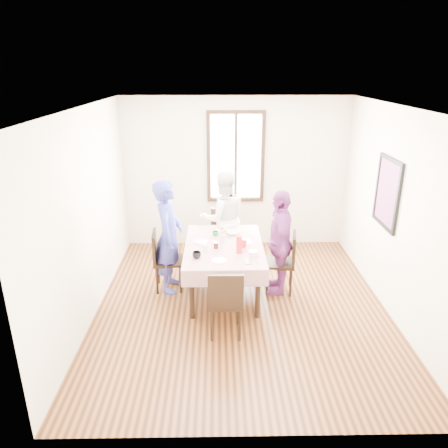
% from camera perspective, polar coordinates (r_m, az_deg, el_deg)
% --- Properties ---
extents(ground, '(4.50, 4.50, 0.00)m').
position_cam_1_polar(ground, '(6.06, 2.35, -10.88)').
color(ground, black).
rests_on(ground, ground).
extents(back_wall, '(4.00, 0.00, 4.00)m').
position_cam_1_polar(back_wall, '(7.64, 1.56, 6.83)').
color(back_wall, beige).
rests_on(back_wall, ground).
extents(right_wall, '(0.00, 4.50, 4.50)m').
position_cam_1_polar(right_wall, '(5.95, 22.17, 1.26)').
color(right_wall, beige).
rests_on(right_wall, ground).
extents(window_frame, '(1.02, 0.06, 1.62)m').
position_cam_1_polar(window_frame, '(7.56, 1.59, 9.01)').
color(window_frame, black).
rests_on(window_frame, back_wall).
extents(window_pane, '(0.90, 0.02, 1.50)m').
position_cam_1_polar(window_pane, '(7.56, 1.59, 9.02)').
color(window_pane, white).
rests_on(window_pane, back_wall).
extents(art_poster, '(0.04, 0.76, 0.96)m').
position_cam_1_polar(art_poster, '(6.15, 21.21, 3.95)').
color(art_poster, red).
rests_on(art_poster, right_wall).
extents(dining_table, '(0.99, 1.49, 0.75)m').
position_cam_1_polar(dining_table, '(6.21, -0.01, -6.12)').
color(dining_table, black).
rests_on(dining_table, ground).
extents(tablecloth, '(1.11, 1.61, 0.01)m').
position_cam_1_polar(tablecloth, '(6.05, -0.01, -2.89)').
color(tablecloth, '#5A0415').
rests_on(tablecloth, dining_table).
extents(chair_left, '(0.45, 0.45, 0.91)m').
position_cam_1_polar(chair_left, '(6.34, -7.52, -4.91)').
color(chair_left, black).
rests_on(chair_left, ground).
extents(chair_right, '(0.48, 0.48, 0.91)m').
position_cam_1_polar(chair_right, '(6.28, 7.55, -5.17)').
color(chair_right, black).
rests_on(chair_right, ground).
extents(chair_far, '(0.44, 0.44, 0.91)m').
position_cam_1_polar(chair_far, '(7.11, -0.14, -1.83)').
color(chair_far, black).
rests_on(chair_far, ground).
extents(chair_near, '(0.42, 0.42, 0.91)m').
position_cam_1_polar(chair_near, '(5.27, 0.18, -10.34)').
color(chair_near, black).
rests_on(chair_near, ground).
extents(person_left, '(0.43, 0.63, 1.68)m').
position_cam_1_polar(person_left, '(6.18, -7.48, -1.67)').
color(person_left, '#343A9A').
rests_on(person_left, ground).
extents(person_far, '(0.91, 0.78, 1.61)m').
position_cam_1_polar(person_far, '(6.96, -0.14, 0.77)').
color(person_far, white).
rests_on(person_far, ground).
extents(person_right, '(0.43, 0.93, 1.56)m').
position_cam_1_polar(person_right, '(6.14, 7.49, -2.43)').
color(person_right, '#7E337B').
rests_on(person_right, ground).
extents(mug_black, '(0.12, 0.12, 0.09)m').
position_cam_1_polar(mug_black, '(5.63, -3.71, -4.21)').
color(mug_black, black).
rests_on(mug_black, tablecloth).
extents(mug_flag, '(0.15, 0.15, 0.10)m').
position_cam_1_polar(mug_flag, '(5.95, 2.67, -2.73)').
color(mug_flag, red).
rests_on(mug_flag, tablecloth).
extents(mug_green, '(0.10, 0.10, 0.07)m').
position_cam_1_polar(mug_green, '(6.35, -1.15, -1.30)').
color(mug_green, '#0C7226').
rests_on(mug_green, tablecloth).
extents(serving_bowl, '(0.26, 0.26, 0.05)m').
position_cam_1_polar(serving_bowl, '(6.41, 1.23, -1.22)').
color(serving_bowl, white).
rests_on(serving_bowl, tablecloth).
extents(juice_carton, '(0.08, 0.08, 0.24)m').
position_cam_1_polar(juice_carton, '(5.76, 2.06, -2.75)').
color(juice_carton, red).
rests_on(juice_carton, tablecloth).
extents(butter_tub, '(0.12, 0.12, 0.06)m').
position_cam_1_polar(butter_tub, '(5.70, 3.99, -4.04)').
color(butter_tub, white).
rests_on(butter_tub, tablecloth).
extents(jam_jar, '(0.07, 0.07, 0.09)m').
position_cam_1_polar(jam_jar, '(5.91, -1.10, -2.90)').
color(jam_jar, black).
rests_on(jam_jar, tablecloth).
extents(drinking_glass, '(0.07, 0.07, 0.10)m').
position_cam_1_polar(drinking_glass, '(5.83, -2.54, -3.24)').
color(drinking_glass, silver).
rests_on(drinking_glass, tablecloth).
extents(smartphone, '(0.08, 0.15, 0.01)m').
position_cam_1_polar(smartphone, '(5.54, 3.25, -5.10)').
color(smartphone, black).
rests_on(smartphone, tablecloth).
extents(flower_vase, '(0.07, 0.07, 0.14)m').
position_cam_1_polar(flower_vase, '(6.08, -0.21, -1.98)').
color(flower_vase, silver).
rests_on(flower_vase, tablecloth).
extents(plate_left, '(0.20, 0.20, 0.01)m').
position_cam_1_polar(plate_left, '(6.14, -3.04, -2.41)').
color(plate_left, white).
rests_on(plate_left, tablecloth).
extents(plate_right, '(0.20, 0.20, 0.01)m').
position_cam_1_polar(plate_right, '(6.14, 2.80, -2.42)').
color(plate_right, white).
rests_on(plate_right, tablecloth).
extents(plate_far, '(0.20, 0.20, 0.01)m').
position_cam_1_polar(plate_far, '(6.58, -0.22, -0.78)').
color(plate_far, white).
rests_on(plate_far, tablecloth).
extents(plate_near, '(0.20, 0.20, 0.01)m').
position_cam_1_polar(plate_near, '(5.56, -0.63, -4.95)').
color(plate_near, white).
rests_on(plate_near, tablecloth).
extents(butter_lid, '(0.12, 0.12, 0.01)m').
position_cam_1_polar(butter_lid, '(5.69, 4.00, -3.71)').
color(butter_lid, blue).
rests_on(butter_lid, butter_tub).
extents(flower_bunch, '(0.09, 0.09, 0.10)m').
position_cam_1_polar(flower_bunch, '(6.04, -0.21, -0.94)').
color(flower_bunch, yellow).
rests_on(flower_bunch, flower_vase).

